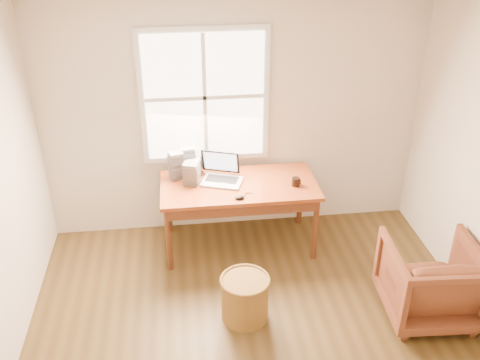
# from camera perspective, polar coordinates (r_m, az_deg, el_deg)

# --- Properties ---
(room_shell) EXTENTS (4.04, 4.54, 2.64)m
(room_shell) POSITION_cam_1_polar(r_m,az_deg,el_deg) (3.78, 2.57, -4.87)
(room_shell) COLOR #4D391A
(room_shell) RESTS_ON ground
(desk) EXTENTS (1.60, 0.80, 0.04)m
(desk) POSITION_cam_1_polar(r_m,az_deg,el_deg) (5.47, -0.12, -0.57)
(desk) COLOR brown
(desk) RESTS_ON room_shell
(armchair) EXTENTS (0.83, 0.85, 0.73)m
(armchair) POSITION_cam_1_polar(r_m,az_deg,el_deg) (5.09, 19.64, -10.03)
(armchair) COLOR brown
(armchair) RESTS_ON room_shell
(wicker_stool) EXTENTS (0.55, 0.55, 0.42)m
(wicker_stool) POSITION_cam_1_polar(r_m,az_deg,el_deg) (4.85, 0.53, -12.53)
(wicker_stool) COLOR brown
(wicker_stool) RESTS_ON room_shell
(laptop) EXTENTS (0.48, 0.49, 0.28)m
(laptop) POSITION_cam_1_polar(r_m,az_deg,el_deg) (5.42, -1.94, 1.03)
(laptop) COLOR silver
(laptop) RESTS_ON desk
(mouse) EXTENTS (0.10, 0.06, 0.03)m
(mouse) POSITION_cam_1_polar(r_m,az_deg,el_deg) (5.19, -0.05, -1.89)
(mouse) COLOR black
(mouse) RESTS_ON desk
(coffee_mug) EXTENTS (0.10, 0.10, 0.09)m
(coffee_mug) POSITION_cam_1_polar(r_m,az_deg,el_deg) (5.43, 5.95, -0.20)
(coffee_mug) COLOR black
(coffee_mug) RESTS_ON desk
(cd_stack_a) EXTENTS (0.16, 0.14, 0.28)m
(cd_stack_a) POSITION_cam_1_polar(r_m,az_deg,el_deg) (5.67, -5.54, 2.22)
(cd_stack_a) COLOR silver
(cd_stack_a) RESTS_ON desk
(cd_stack_b) EXTENTS (0.18, 0.17, 0.23)m
(cd_stack_b) POSITION_cam_1_polar(r_m,az_deg,el_deg) (5.43, -5.22, 0.66)
(cd_stack_b) COLOR #29292F
(cd_stack_b) RESTS_ON desk
(cd_stack_c) EXTENTS (0.17, 0.16, 0.30)m
(cd_stack_c) POSITION_cam_1_polar(r_m,az_deg,el_deg) (5.53, -6.85, 1.54)
(cd_stack_c) COLOR #9997A3
(cd_stack_c) RESTS_ON desk
(cd_stack_d) EXTENTS (0.15, 0.14, 0.17)m
(cd_stack_d) POSITION_cam_1_polar(r_m,az_deg,el_deg) (5.64, -4.94, 1.49)
(cd_stack_d) COLOR silver
(cd_stack_d) RESTS_ON desk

